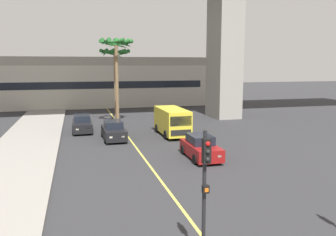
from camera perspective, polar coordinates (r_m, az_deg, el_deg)
name	(u,v)px	position (r m, az deg, el deg)	size (l,w,h in m)	color
sidewalk_left	(0,190)	(19.20, -25.90, -10.59)	(4.80, 80.00, 0.15)	gray
lane_stripe_center	(134,145)	(26.88, -5.54, -4.50)	(0.14, 56.00, 0.01)	#DBCC4C
pier_building_backdrop	(104,82)	(53.58, -10.49, 5.85)	(31.16, 8.04, 7.25)	beige
car_queue_front	(114,131)	(29.03, -8.92, -2.13)	(1.89, 4.13, 1.56)	black
car_queue_second	(82,124)	(32.92, -13.94, -1.00)	(1.85, 4.11, 1.56)	black
car_queue_third	(201,148)	(23.10, 5.39, -4.87)	(1.86, 4.11, 1.56)	maroon
delivery_van	(172,121)	(30.33, 0.66, -0.47)	(2.20, 5.27, 2.36)	yellow
traffic_light_median_near	(205,179)	(10.76, 6.14, -9.90)	(0.24, 0.37, 4.20)	black
palm_tree_near_median	(116,51)	(35.82, -8.50, 10.91)	(3.47, 3.51, 8.83)	brown
palm_tree_mid_median	(115,59)	(41.96, -8.75, 9.49)	(3.64, 3.67, 8.08)	brown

